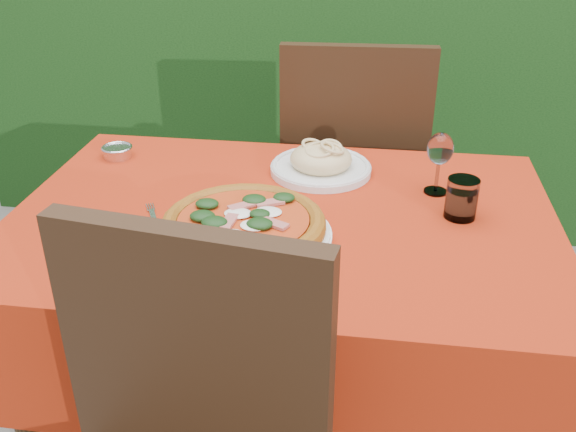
# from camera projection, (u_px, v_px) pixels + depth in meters

# --- Properties ---
(hedge) EXTENTS (3.20, 0.55, 1.78)m
(hedge) POSITION_uv_depth(u_px,v_px,m) (336.00, 13.00, 2.77)
(hedge) COLOR black
(hedge) RESTS_ON ground
(dining_table) EXTENTS (1.26, 0.86, 0.75)m
(dining_table) POSITION_uv_depth(u_px,v_px,m) (283.00, 268.00, 1.56)
(dining_table) COLOR #4A3017
(dining_table) RESTS_ON ground
(chair_far) EXTENTS (0.48, 0.48, 1.01)m
(chair_far) POSITION_uv_depth(u_px,v_px,m) (353.00, 168.00, 2.14)
(chair_far) COLOR black
(chair_far) RESTS_ON ground
(pizza_plate) EXTENTS (0.41, 0.41, 0.07)m
(pizza_plate) POSITION_uv_depth(u_px,v_px,m) (244.00, 228.00, 1.36)
(pizza_plate) COLOR white
(pizza_plate) RESTS_ON dining_table
(pasta_plate) EXTENTS (0.27, 0.27, 0.08)m
(pasta_plate) POSITION_uv_depth(u_px,v_px,m) (321.00, 163.00, 1.68)
(pasta_plate) COLOR silver
(pasta_plate) RESTS_ON dining_table
(water_glass) EXTENTS (0.07, 0.07, 0.09)m
(water_glass) POSITION_uv_depth(u_px,v_px,m) (461.00, 200.00, 1.45)
(water_glass) COLOR silver
(water_glass) RESTS_ON dining_table
(wine_glass) EXTENTS (0.06, 0.06, 0.16)m
(wine_glass) POSITION_uv_depth(u_px,v_px,m) (440.00, 151.00, 1.54)
(wine_glass) COLOR silver
(wine_glass) RESTS_ON dining_table
(fork) EXTENTS (0.09, 0.16, 0.00)m
(fork) POSITION_uv_depth(u_px,v_px,m) (155.00, 221.00, 1.45)
(fork) COLOR silver
(fork) RESTS_ON dining_table
(steel_ramekin) EXTENTS (0.08, 0.08, 0.03)m
(steel_ramekin) POSITION_uv_depth(u_px,v_px,m) (118.00, 152.00, 1.78)
(steel_ramekin) COLOR silver
(steel_ramekin) RESTS_ON dining_table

